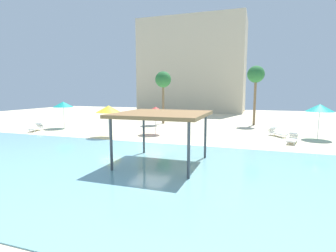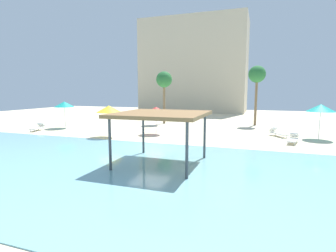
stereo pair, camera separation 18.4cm
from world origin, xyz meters
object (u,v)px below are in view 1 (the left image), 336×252
object	(u,v)px
beach_umbrella_teal_1	(320,108)
palm_tree_0	(163,81)
beach_umbrella_red_3	(156,110)
lounge_chair_1	(37,127)
lounge_chair_2	(277,132)
palm_tree_1	(256,76)
shade_pavilion	(162,116)
beach_umbrella_teal_0	(63,104)
lounge_chair_0	(292,139)
beach_umbrella_yellow_4	(108,109)

from	to	relation	value
beach_umbrella_teal_1	palm_tree_0	world-z (taller)	palm_tree_0
beach_umbrella_red_3	lounge_chair_1	bearing A→B (deg)	-170.27
beach_umbrella_teal_1	lounge_chair_1	world-z (taller)	beach_umbrella_teal_1
lounge_chair_2	palm_tree_1	world-z (taller)	palm_tree_1
palm_tree_1	palm_tree_0	bearing A→B (deg)	-169.47
shade_pavilion	beach_umbrella_teal_0	bearing A→B (deg)	146.42
shade_pavilion	lounge_chair_0	size ratio (longest dim) A/B	2.32
palm_tree_0	beach_umbrella_teal_0	bearing A→B (deg)	-141.37
beach_umbrella_yellow_4	lounge_chair_2	size ratio (longest dim) A/B	1.42
beach_umbrella_teal_0	palm_tree_0	world-z (taller)	palm_tree_0
beach_umbrella_red_3	lounge_chair_1	size ratio (longest dim) A/B	1.25
lounge_chair_1	lounge_chair_2	xyz separation A→B (m)	(22.34, 4.34, 0.00)
shade_pavilion	palm_tree_0	size ratio (longest dim) A/B	0.74
beach_umbrella_teal_1	lounge_chair_1	bearing A→B (deg)	-170.80
beach_umbrella_yellow_4	palm_tree_1	bearing A→B (deg)	46.06
lounge_chair_1	palm_tree_1	world-z (taller)	palm_tree_1
lounge_chair_2	palm_tree_0	xyz separation A→B (m)	(-12.43, 5.19, 4.79)
shade_pavilion	lounge_chair_2	distance (m)	13.44
beach_umbrella_yellow_4	palm_tree_1	xyz separation A→B (m)	(11.70, 12.15, 3.21)
lounge_chair_0	lounge_chair_2	bearing A→B (deg)	-148.95
lounge_chair_0	palm_tree_0	size ratio (longest dim) A/B	0.32
beach_umbrella_red_3	palm_tree_0	size ratio (longest dim) A/B	0.40
palm_tree_0	shade_pavilion	bearing A→B (deg)	-70.34
lounge_chair_0	palm_tree_1	size ratio (longest dim) A/B	0.29
lounge_chair_1	lounge_chair_2	size ratio (longest dim) A/B	1.05
shade_pavilion	lounge_chair_1	world-z (taller)	shade_pavilion
beach_umbrella_teal_1	lounge_chair_1	size ratio (longest dim) A/B	1.44
lounge_chair_2	palm_tree_0	world-z (taller)	palm_tree_0
shade_pavilion	beach_umbrella_red_3	world-z (taller)	shade_pavilion
shade_pavilion	beach_umbrella_teal_0	size ratio (longest dim) A/B	1.64
lounge_chair_0	beach_umbrella_yellow_4	bearing A→B (deg)	-68.61
lounge_chair_1	palm_tree_0	size ratio (longest dim) A/B	0.32
beach_umbrella_teal_0	palm_tree_1	world-z (taller)	palm_tree_1
beach_umbrella_teal_0	lounge_chair_0	bearing A→B (deg)	-2.91
beach_umbrella_red_3	beach_umbrella_teal_0	bearing A→B (deg)	177.24
lounge_chair_2	palm_tree_0	size ratio (longest dim) A/B	0.31
shade_pavilion	lounge_chair_0	world-z (taller)	shade_pavilion
lounge_chair_2	shade_pavilion	bearing A→B (deg)	-63.63
beach_umbrella_red_3	beach_umbrella_yellow_4	distance (m)	4.23
beach_umbrella_teal_1	beach_umbrella_yellow_4	size ratio (longest dim) A/B	1.06
beach_umbrella_yellow_4	beach_umbrella_red_3	bearing A→B (deg)	39.85
shade_pavilion	beach_umbrella_red_3	bearing A→B (deg)	113.49
lounge_chair_1	palm_tree_0	xyz separation A→B (m)	(9.91, 9.53, 4.79)
palm_tree_0	palm_tree_1	bearing A→B (deg)	10.53
beach_umbrella_yellow_4	lounge_chair_2	distance (m)	14.75
beach_umbrella_red_3	beach_umbrella_yellow_4	world-z (taller)	beach_umbrella_yellow_4
beach_umbrella_teal_1	lounge_chair_2	distance (m)	3.86
palm_tree_0	lounge_chair_2	bearing A→B (deg)	-22.67
lounge_chair_0	lounge_chair_2	world-z (taller)	same
lounge_chair_0	beach_umbrella_red_3	bearing A→B (deg)	-79.83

